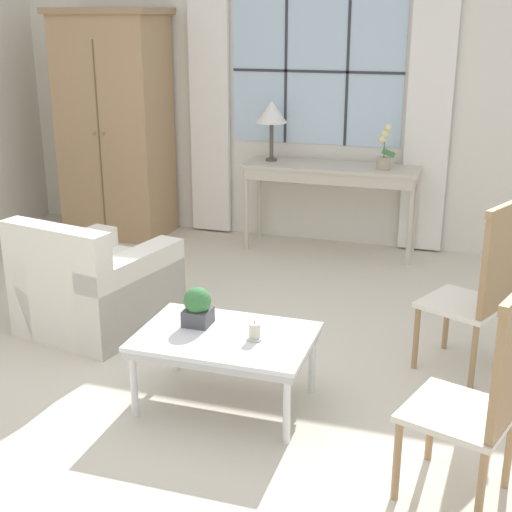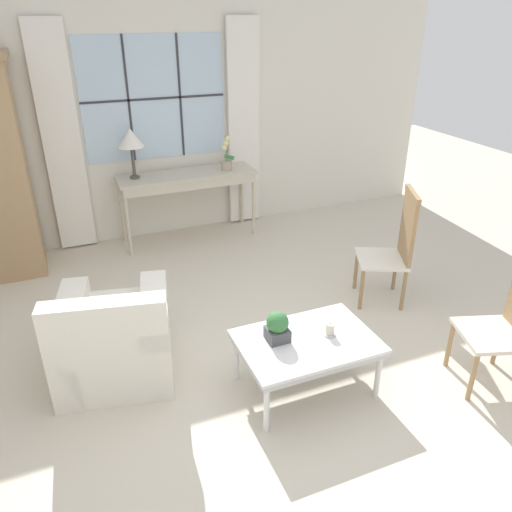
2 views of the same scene
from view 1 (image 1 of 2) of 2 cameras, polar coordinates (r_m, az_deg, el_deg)
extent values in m
plane|color=beige|center=(4.41, -4.71, -9.63)|extent=(14.00, 14.00, 0.00)
cube|color=silver|center=(6.82, 4.88, 12.79)|extent=(7.20, 0.06, 2.80)
cube|color=silver|center=(6.77, 4.86, 14.50)|extent=(1.61, 0.01, 1.33)
cube|color=#2D2D33|center=(6.83, 2.41, 14.59)|extent=(0.02, 0.02, 1.33)
cube|color=#2D2D33|center=(6.70, 7.33, 14.38)|extent=(0.02, 0.02, 1.33)
cube|color=#2D2D33|center=(6.76, 4.85, 14.50)|extent=(1.61, 0.02, 0.02)
cube|color=white|center=(7.07, -3.72, 11.64)|extent=(0.39, 0.06, 2.42)
cube|color=white|center=(6.60, 13.64, 10.68)|extent=(0.39, 0.06, 2.42)
cube|color=tan|center=(7.16, -11.15, 9.98)|extent=(0.96, 0.65, 2.10)
cube|color=#977752|center=(7.08, -11.72, 18.65)|extent=(1.04, 0.71, 0.06)
cube|color=brown|center=(6.88, -12.44, 9.20)|extent=(0.01, 0.01, 1.77)
sphere|color=#997F4C|center=(6.90, -12.86, 9.54)|extent=(0.03, 0.03, 0.03)
sphere|color=#997F4C|center=(6.85, -12.13, 9.53)|extent=(0.03, 0.03, 0.03)
cube|color=beige|center=(6.54, 6.06, 7.10)|extent=(1.58, 0.49, 0.03)
cube|color=beige|center=(6.55, 6.04, 6.54)|extent=(1.52, 0.47, 0.10)
cylinder|color=beige|center=(6.63, -0.80, 3.78)|extent=(0.04, 0.04, 0.78)
cylinder|color=beige|center=(6.33, 12.22, 2.63)|extent=(0.04, 0.04, 0.78)
cylinder|color=beige|center=(7.00, 0.27, 4.59)|extent=(0.04, 0.04, 0.78)
cylinder|color=beige|center=(6.72, 12.59, 3.54)|extent=(0.04, 0.04, 0.78)
cylinder|color=#4C4742|center=(6.71, 1.24, 7.73)|extent=(0.11, 0.11, 0.02)
cylinder|color=#4C4742|center=(6.68, 1.25, 9.22)|extent=(0.04, 0.04, 0.33)
cone|color=white|center=(6.64, 1.26, 11.48)|extent=(0.29, 0.29, 0.20)
cylinder|color=tan|center=(6.40, 10.16, 7.30)|extent=(0.13, 0.13, 0.11)
cylinder|color=#38753D|center=(6.37, 10.26, 9.01)|extent=(0.01, 0.01, 0.28)
cube|color=#38753D|center=(6.38, 10.55, 8.10)|extent=(0.12, 0.02, 0.08)
sphere|color=beige|center=(6.38, 10.08, 9.17)|extent=(0.07, 0.07, 0.07)
sphere|color=beige|center=(6.37, 10.31, 9.60)|extent=(0.07, 0.07, 0.07)
sphere|color=beige|center=(6.36, 10.54, 10.03)|extent=(0.07, 0.07, 0.07)
cube|color=silver|center=(5.15, -12.35, -3.11)|extent=(0.99, 1.07, 0.43)
cube|color=silver|center=(4.75, -15.72, 0.04)|extent=(0.83, 0.32, 0.39)
cube|color=silver|center=(5.32, -14.88, -1.77)|extent=(0.38, 0.95, 0.57)
cube|color=silver|center=(4.93, -9.72, -3.03)|extent=(0.38, 0.95, 0.57)
cube|color=white|center=(4.51, 16.19, -3.72)|extent=(0.59, 0.59, 0.03)
cube|color=#9E7A51|center=(4.33, 18.90, -0.48)|extent=(0.20, 0.38, 0.60)
cube|color=#9E7A51|center=(4.24, 19.35, 3.62)|extent=(0.22, 0.41, 0.05)
cylinder|color=#9E7A51|center=(4.52, 12.69, -6.41)|extent=(0.04, 0.04, 0.41)
cylinder|color=#9E7A51|center=(4.83, 15.00, -4.94)|extent=(0.04, 0.04, 0.41)
cylinder|color=#9E7A51|center=(4.37, 17.00, -7.72)|extent=(0.04, 0.04, 0.41)
cylinder|color=#9E7A51|center=(4.69, 19.09, -6.10)|extent=(0.04, 0.04, 0.41)
cube|color=beige|center=(3.35, 15.86, -11.98)|extent=(0.56, 0.56, 0.03)
cube|color=#9E7A51|center=(3.16, 19.75, -8.15)|extent=(0.16, 0.40, 0.57)
cylinder|color=#9E7A51|center=(3.37, 11.21, -15.74)|extent=(0.04, 0.04, 0.40)
cylinder|color=#9E7A51|center=(3.67, 13.81, -12.85)|extent=(0.04, 0.04, 0.40)
cylinder|color=#9E7A51|center=(3.27, 17.52, -17.55)|extent=(0.04, 0.04, 0.40)
cylinder|color=#9E7A51|center=(3.57, 19.60, -14.37)|extent=(0.04, 0.04, 0.40)
cube|color=silver|center=(3.94, -2.46, -6.45)|extent=(0.96, 0.66, 0.03)
cube|color=beige|center=(3.96, -2.46, -6.88)|extent=(0.94, 0.64, 0.04)
cylinder|color=silver|center=(3.97, -9.75, -9.98)|extent=(0.04, 0.04, 0.40)
cylinder|color=silver|center=(3.69, 2.47, -12.06)|extent=(0.04, 0.04, 0.40)
cylinder|color=silver|center=(4.42, -6.45, -6.75)|extent=(0.04, 0.04, 0.40)
cylinder|color=silver|center=(4.17, 4.52, -8.31)|extent=(0.04, 0.04, 0.40)
cube|color=#4C4C51|center=(4.05, -4.67, -4.87)|extent=(0.15, 0.15, 0.09)
sphere|color=#38753D|center=(4.01, -4.70, -3.59)|extent=(0.16, 0.16, 0.16)
cylinder|color=silver|center=(3.87, -0.12, -6.63)|extent=(0.09, 0.09, 0.01)
cylinder|color=beige|center=(3.85, -0.12, -5.99)|extent=(0.06, 0.06, 0.08)
cylinder|color=black|center=(3.83, -0.12, -5.34)|extent=(0.00, 0.00, 0.01)
camera|label=2|loc=(2.83, -58.70, 18.88)|focal=35.00mm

